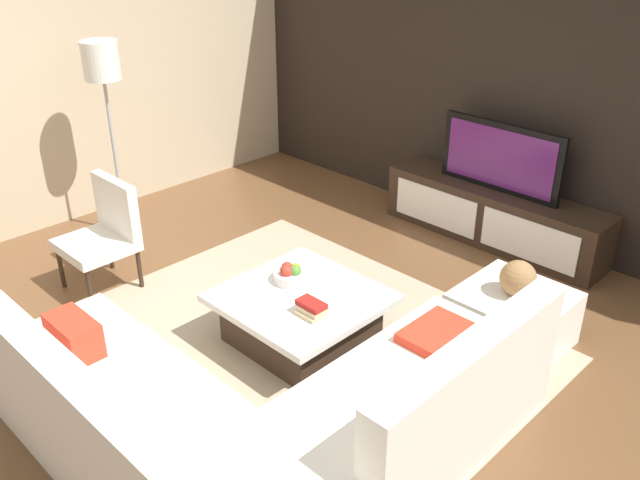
{
  "coord_description": "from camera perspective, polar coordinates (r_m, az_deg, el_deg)",
  "views": [
    {
      "loc": [
        2.75,
        -2.59,
        2.81
      ],
      "look_at": [
        -0.29,
        0.48,
        0.59
      ],
      "focal_mm": 37.87,
      "sensor_mm": 36.0,
      "label": 1
    }
  ],
  "objects": [
    {
      "name": "book_stack",
      "position": [
        4.38,
        -0.7,
        -5.82
      ],
      "size": [
        0.19,
        0.15,
        0.1
      ],
      "color": "#CCB78C",
      "rests_on": "coffee_table"
    },
    {
      "name": "accent_chair_near",
      "position": [
        5.52,
        -17.69,
        0.94
      ],
      "size": [
        0.54,
        0.51,
        0.87
      ],
      "rotation": [
        0.0,
        0.0,
        -0.14
      ],
      "color": "#332319",
      "rests_on": "ground"
    },
    {
      "name": "ottoman",
      "position": [
        4.87,
        15.9,
        -6.41
      ],
      "size": [
        0.7,
        0.7,
        0.4
      ],
      "primitive_type": "cube",
      "color": "white",
      "rests_on": "ground"
    },
    {
      "name": "television",
      "position": [
        6.04,
        15.04,
        6.76
      ],
      "size": [
        1.14,
        0.06,
        0.6
      ],
      "color": "black",
      "rests_on": "media_console"
    },
    {
      "name": "floor_lamp",
      "position": [
        6.1,
        -17.88,
        13.18
      ],
      "size": [
        0.31,
        0.31,
        1.75
      ],
      "color": "#A5A5AA",
      "rests_on": "ground"
    },
    {
      "name": "media_console",
      "position": [
        6.24,
        14.44,
        2.03
      ],
      "size": [
        2.06,
        0.46,
        0.5
      ],
      "color": "#332319",
      "rests_on": "ground"
    },
    {
      "name": "sectional_couch",
      "position": [
        3.78,
        -5.57,
        -14.98
      ],
      "size": [
        2.49,
        2.42,
        0.82
      ],
      "color": "white",
      "rests_on": "ground"
    },
    {
      "name": "area_rug",
      "position": [
        4.76,
        -2.44,
        -8.96
      ],
      "size": [
        3.13,
        2.68,
        0.01
      ],
      "primitive_type": "cube",
      "color": "tan",
      "rests_on": "ground"
    },
    {
      "name": "fruit_bowl",
      "position": [
        4.75,
        -2.34,
        -2.9
      ],
      "size": [
        0.28,
        0.28,
        0.14
      ],
      "color": "silver",
      "rests_on": "coffee_table"
    },
    {
      "name": "ground_plane",
      "position": [
        4.71,
        -1.6,
        -9.51
      ],
      "size": [
        14.0,
        14.0,
        0.0
      ],
      "primitive_type": "plane",
      "color": "brown"
    },
    {
      "name": "decorative_ball",
      "position": [
        4.71,
        16.39,
        -3.12
      ],
      "size": [
        0.25,
        0.25,
        0.25
      ],
      "primitive_type": "sphere",
      "color": "#997247",
      "rests_on": "ottoman"
    },
    {
      "name": "coffee_table",
      "position": [
        4.71,
        -1.6,
        -6.52
      ],
      "size": [
        1.02,
        0.99,
        0.38
      ],
      "color": "#332319",
      "rests_on": "ground"
    },
    {
      "name": "side_wall_left",
      "position": [
        6.72,
        -20.27,
        13.41
      ],
      "size": [
        0.12,
        5.2,
        2.8
      ],
      "primitive_type": "cube",
      "color": "beige",
      "rests_on": "ground"
    },
    {
      "name": "feature_wall_back",
      "position": [
        6.13,
        17.21,
        12.66
      ],
      "size": [
        6.4,
        0.12,
        2.8
      ],
      "primitive_type": "cube",
      "color": "black",
      "rests_on": "ground"
    }
  ]
}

